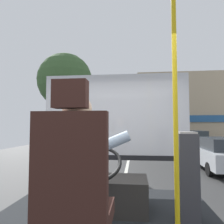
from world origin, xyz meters
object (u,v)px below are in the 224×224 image
at_px(driver_seat, 74,197).
at_px(parked_car_white, 177,137).
at_px(bus_driver, 79,164).
at_px(parked_car_green, 190,141).
at_px(handrail_pole, 176,116).
at_px(steering_console, 103,193).
at_px(fare_box, 187,176).

bearing_deg(driver_seat, parked_car_white, 77.40).
bearing_deg(parked_car_white, driver_seat, -102.60).
relative_size(bus_driver, parked_car_green, 0.21).
height_order(handrail_pole, parked_car_white, handrail_pole).
relative_size(driver_seat, parked_car_green, 0.35).
distance_m(steering_console, fare_box, 1.03).
distance_m(driver_seat, fare_box, 1.47).
distance_m(bus_driver, handrail_pole, 0.96).
bearing_deg(steering_console, handrail_pole, -42.38).
bearing_deg(parked_car_white, bus_driver, -102.68).
relative_size(parked_car_green, parked_car_white, 0.96).
xyz_separation_m(parked_car_green, parked_car_white, (0.07, 4.82, -0.03)).
distance_m(driver_seat, handrail_pole, 1.10).
height_order(bus_driver, handrail_pole, handrail_pole).
bearing_deg(handrail_pole, driver_seat, -144.27).
distance_m(driver_seat, bus_driver, 0.23).
xyz_separation_m(fare_box, parked_car_white, (2.94, 16.44, -0.43)).
bearing_deg(fare_box, bus_driver, -135.21).
relative_size(handrail_pole, parked_car_white, 0.56).
height_order(bus_driver, parked_car_white, bus_driver).
height_order(handrail_pole, parked_car_green, handrail_pole).
distance_m(fare_box, parked_car_white, 16.71).
bearing_deg(bus_driver, parked_car_green, 73.02).
distance_m(bus_driver, parked_car_green, 13.19).
bearing_deg(steering_console, bus_driver, -90.00).
relative_size(steering_console, fare_box, 1.12).
xyz_separation_m(handrail_pole, parked_car_white, (3.15, 16.98, -1.07)).
relative_size(driver_seat, fare_box, 1.36).
height_order(driver_seat, steering_console, driver_seat).
xyz_separation_m(bus_driver, fare_box, (0.98, 0.97, -0.29)).
height_order(driver_seat, bus_driver, driver_seat).
distance_m(driver_seat, steering_console, 1.31).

